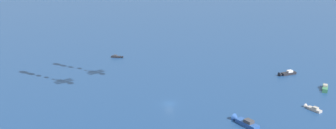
{
  "coord_description": "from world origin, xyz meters",
  "views": [
    {
      "loc": [
        127.71,
        -10.33,
        54.81
      ],
      "look_at": [
        -0.29,
        -0.41,
        13.65
      ],
      "focal_mm": 44.46,
      "sensor_mm": 36.0,
      "label": 1
    }
  ],
  "objects_px": {
    "motorboat_ahead": "(312,108)",
    "motorboat_mid_cluster": "(118,57)",
    "motorboat_near_centre": "(286,73)",
    "motorboat_offshore": "(244,122)",
    "motorboat_trailing": "(325,89)"
  },
  "relations": [
    {
      "from": "motorboat_near_centre",
      "to": "motorboat_offshore",
      "type": "bearing_deg",
      "value": -33.42
    },
    {
      "from": "motorboat_trailing",
      "to": "motorboat_ahead",
      "type": "xyz_separation_m",
      "value": [
        16.61,
        -11.73,
        -0.09
      ]
    },
    {
      "from": "motorboat_near_centre",
      "to": "motorboat_ahead",
      "type": "xyz_separation_m",
      "value": [
        34.01,
        -3.58,
        -0.13
      ]
    },
    {
      "from": "motorboat_offshore",
      "to": "motorboat_ahead",
      "type": "bearing_deg",
      "value": 109.49
    },
    {
      "from": "motorboat_near_centre",
      "to": "motorboat_mid_cluster",
      "type": "bearing_deg",
      "value": -113.22
    },
    {
      "from": "motorboat_mid_cluster",
      "to": "motorboat_ahead",
      "type": "bearing_deg",
      "value": 45.65
    },
    {
      "from": "motorboat_offshore",
      "to": "motorboat_ahead",
      "type": "xyz_separation_m",
      "value": [
        -8.71,
        24.61,
        -0.27
      ]
    },
    {
      "from": "motorboat_ahead",
      "to": "motorboat_mid_cluster",
      "type": "xyz_separation_m",
      "value": [
        -63.35,
        -64.8,
        -0.05
      ]
    },
    {
      "from": "motorboat_mid_cluster",
      "to": "motorboat_near_centre",
      "type": "bearing_deg",
      "value": 66.78
    },
    {
      "from": "motorboat_near_centre",
      "to": "motorboat_mid_cluster",
      "type": "distance_m",
      "value": 74.41
    },
    {
      "from": "motorboat_offshore",
      "to": "motorboat_trailing",
      "type": "bearing_deg",
      "value": 124.87
    },
    {
      "from": "motorboat_near_centre",
      "to": "motorboat_offshore",
      "type": "distance_m",
      "value": 51.19
    },
    {
      "from": "motorboat_near_centre",
      "to": "motorboat_ahead",
      "type": "height_order",
      "value": "motorboat_near_centre"
    },
    {
      "from": "motorboat_near_centre",
      "to": "motorboat_offshore",
      "type": "xyz_separation_m",
      "value": [
        42.72,
        -28.19,
        0.15
      ]
    },
    {
      "from": "motorboat_near_centre",
      "to": "motorboat_trailing",
      "type": "bearing_deg",
      "value": 25.1
    }
  ]
}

